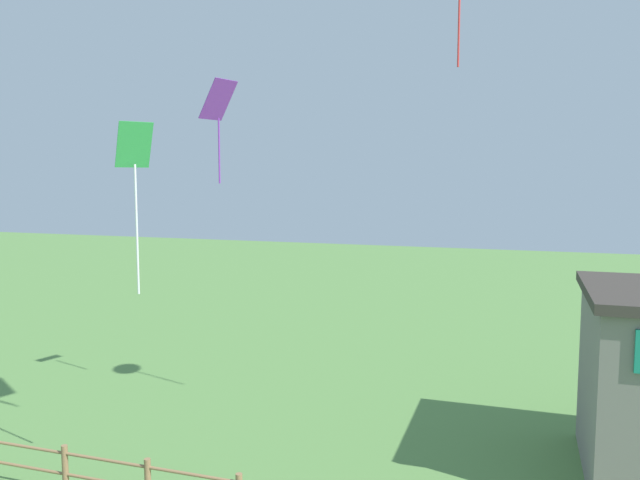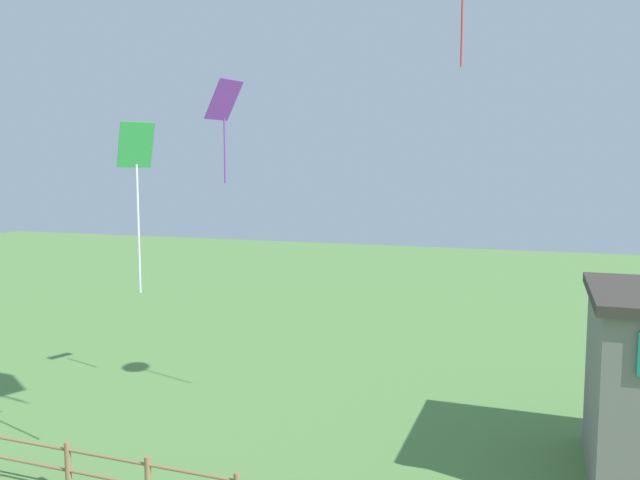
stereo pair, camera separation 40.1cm
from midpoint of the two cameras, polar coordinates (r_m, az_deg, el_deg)
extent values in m
cylinder|color=olive|center=(16.04, -22.96, -18.92)|extent=(0.14, 0.14, 1.22)
cube|color=purple|center=(19.11, -9.89, 12.52)|extent=(0.97, 1.12, 1.12)
cylinder|color=purple|center=(19.00, -9.81, 8.04)|extent=(0.05, 0.05, 1.94)
cube|color=green|center=(14.27, -17.41, 8.30)|extent=(0.78, 0.84, 0.97)
cylinder|color=white|center=(14.30, -17.18, 0.91)|extent=(0.05, 0.05, 2.86)
cylinder|color=red|center=(16.20, 11.88, 19.86)|extent=(0.05, 0.05, 2.65)
camera|label=1|loc=(0.20, -90.84, -0.09)|focal=35.00mm
camera|label=2|loc=(0.20, 89.16, 0.09)|focal=35.00mm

